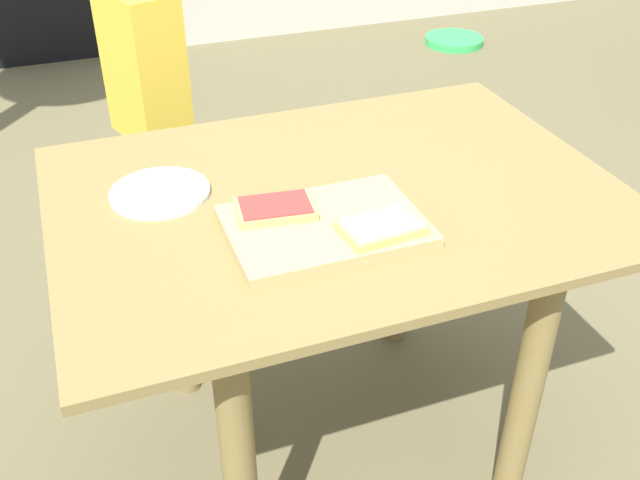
{
  "coord_description": "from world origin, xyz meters",
  "views": [
    {
      "loc": [
        -0.47,
        -1.16,
        1.43
      ],
      "look_at": [
        -0.04,
        0.0,
        0.6
      ],
      "focal_mm": 41.22,
      "sensor_mm": 36.0,
      "label": 1
    }
  ],
  "objects": [
    {
      "name": "ground_plane",
      "position": [
        0.0,
        0.0,
        0.0
      ],
      "size": [
        16.0,
        16.0,
        0.0
      ],
      "primitive_type": "plane",
      "color": "brown"
    },
    {
      "name": "dining_table",
      "position": [
        0.0,
        0.0,
        0.57
      ],
      "size": [
        1.1,
        0.81,
        0.71
      ],
      "color": "olive",
      "rests_on": "ground"
    },
    {
      "name": "cutting_board",
      "position": [
        -0.07,
        -0.12,
        0.72
      ],
      "size": [
        0.35,
        0.25,
        0.02
      ],
      "primitive_type": "cube",
      "color": "tan",
      "rests_on": "dining_table"
    },
    {
      "name": "pizza_slice_far_left",
      "position": [
        -0.15,
        -0.07,
        0.74
      ],
      "size": [
        0.15,
        0.11,
        0.02
      ],
      "color": "#E1AC5B",
      "rests_on": "cutting_board"
    },
    {
      "name": "pizza_slice_near_right",
      "position": [
        0.01,
        -0.19,
        0.74
      ],
      "size": [
        0.15,
        0.11,
        0.02
      ],
      "color": "#E1AC5B",
      "rests_on": "cutting_board"
    },
    {
      "name": "plate_white_left",
      "position": [
        -0.33,
        0.11,
        0.71
      ],
      "size": [
        0.19,
        0.19,
        0.01
      ],
      "primitive_type": "cylinder",
      "color": "silver",
      "rests_on": "dining_table"
    },
    {
      "name": "child_left",
      "position": [
        -0.25,
        0.77,
        0.63
      ],
      "size": [
        0.21,
        0.27,
        1.09
      ],
      "color": "#43325F",
      "rests_on": "ground"
    },
    {
      "name": "garden_hose_coil",
      "position": [
        1.72,
        2.5,
        0.02
      ],
      "size": [
        0.34,
        0.34,
        0.04
      ],
      "primitive_type": "cylinder",
      "color": "green",
      "rests_on": "ground"
    }
  ]
}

